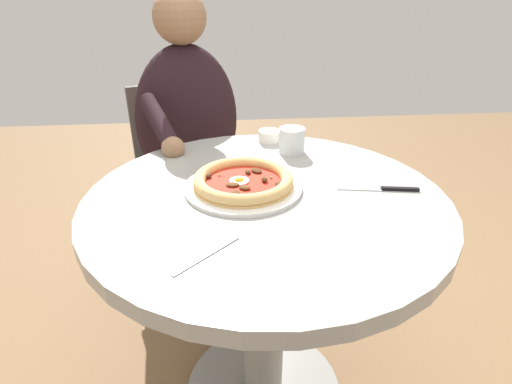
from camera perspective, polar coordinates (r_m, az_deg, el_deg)
dining_table at (r=1.07m, az=1.29°, el=-8.34°), size 0.89×0.89×0.73m
pizza_on_plate at (r=1.00m, az=-1.83°, el=1.42°), size 0.30×0.30×0.04m
water_glass at (r=1.23m, az=5.11°, el=7.19°), size 0.08×0.08×0.08m
steak_knife at (r=1.06m, az=18.45°, el=0.43°), size 0.05×0.20×0.01m
ramekin_capers at (r=1.32m, az=1.87°, el=8.04°), size 0.07×0.07×0.04m
fork_utensil at (r=0.77m, az=-7.00°, el=-8.90°), size 0.12×0.13×0.00m
diner_person at (r=1.63m, az=-9.17°, el=3.27°), size 0.57×0.44×1.19m
cafe_chair_diner at (r=1.76m, az=-10.36°, el=4.07°), size 0.51×0.51×0.83m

